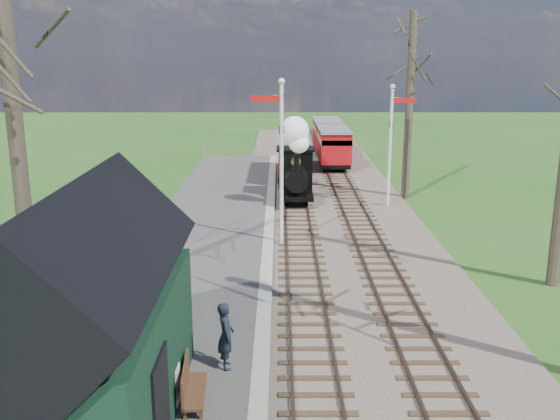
{
  "coord_description": "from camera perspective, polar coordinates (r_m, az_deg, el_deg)",
  "views": [
    {
      "loc": [
        -0.77,
        -6.4,
        7.09
      ],
      "look_at": [
        -0.76,
        15.27,
        1.6
      ],
      "focal_mm": 40.0,
      "sensor_mm": 36.0,
      "label": 1
    }
  ],
  "objects": [
    {
      "name": "coping_strip",
      "position": [
        21.57,
        -1.18,
        -4.68
      ],
      "size": [
        0.4,
        44.0,
        0.21
      ],
      "primitive_type": "cube",
      "color": "#B2AD9E",
      "rests_on": "ground"
    },
    {
      "name": "locomotive",
      "position": [
        29.71,
        1.43,
        4.2
      ],
      "size": [
        1.65,
        3.86,
        4.14
      ],
      "color": "black",
      "rests_on": "ground"
    },
    {
      "name": "sign_board",
      "position": [
        12.94,
        -9.59,
        -15.67
      ],
      "size": [
        0.14,
        0.67,
        0.97
      ],
      "color": "#0D3E20",
      "rests_on": "platform"
    },
    {
      "name": "red_carriage_a",
      "position": [
        39.15,
        4.92,
        5.81
      ],
      "size": [
        1.91,
        4.72,
        2.01
      ],
      "color": "black",
      "rests_on": "ground"
    },
    {
      "name": "track_near",
      "position": [
        29.26,
        1.47,
        0.39
      ],
      "size": [
        1.6,
        60.0,
        0.15
      ],
      "color": "brown",
      "rests_on": "ground"
    },
    {
      "name": "ballast_bed",
      "position": [
        29.34,
        4.01,
        0.3
      ],
      "size": [
        8.0,
        60.0,
        0.1
      ],
      "primitive_type": "cube",
      "color": "brown",
      "rests_on": "ground"
    },
    {
      "name": "station_shed",
      "position": [
        11.99,
        -17.41,
        -10.19
      ],
      "size": [
        3.25,
        6.3,
        4.78
      ],
      "color": "black",
      "rests_on": "platform"
    },
    {
      "name": "person",
      "position": [
        14.2,
        -4.98,
        -11.36
      ],
      "size": [
        0.45,
        0.61,
        1.55
      ],
      "primitive_type": "imported",
      "rotation": [
        0.0,
        0.0,
        1.72
      ],
      "color": "black",
      "rests_on": "platform"
    },
    {
      "name": "bare_trees",
      "position": [
        16.74,
        7.25,
        7.65
      ],
      "size": [
        15.51,
        22.39,
        12.0
      ],
      "color": "#382D23",
      "rests_on": "ground"
    },
    {
      "name": "semaphore_far",
      "position": [
        29.11,
        10.21,
        6.61
      ],
      "size": [
        1.22,
        0.24,
        5.72
      ],
      "color": "silver",
      "rests_on": "ground"
    },
    {
      "name": "track_far",
      "position": [
        29.44,
        6.54,
        0.39
      ],
      "size": [
        1.6,
        60.0,
        0.15
      ],
      "color": "brown",
      "rests_on": "ground"
    },
    {
      "name": "coach",
      "position": [
        35.77,
        1.2,
        5.08
      ],
      "size": [
        1.93,
        6.62,
        2.03
      ],
      "color": "black",
      "rests_on": "ground"
    },
    {
      "name": "platform",
      "position": [
        21.74,
        -7.27,
        -4.66
      ],
      "size": [
        5.0,
        44.0,
        0.2
      ],
      "primitive_type": "cube",
      "color": "#474442",
      "rests_on": "ground"
    },
    {
      "name": "fence_line",
      "position": [
        42.92,
        1.4,
        5.45
      ],
      "size": [
        12.6,
        0.08,
        1.0
      ],
      "color": "slate",
      "rests_on": "ground"
    },
    {
      "name": "distant_hills",
      "position": [
        74.55,
        1.63,
        -4.0
      ],
      "size": [
        114.4,
        48.0,
        22.02
      ],
      "color": "#385B23",
      "rests_on": "ground"
    },
    {
      "name": "red_carriage_b",
      "position": [
        44.58,
        4.33,
        6.85
      ],
      "size": [
        1.91,
        4.72,
        2.01
      ],
      "color": "black",
      "rests_on": "ground"
    },
    {
      "name": "semaphore_near",
      "position": [
        22.67,
        -0.03,
        5.42
      ],
      "size": [
        1.22,
        0.24,
        6.22
      ],
      "color": "silver",
      "rests_on": "ground"
    },
    {
      "name": "bench",
      "position": [
        13.18,
        -8.26,
        -15.52
      ],
      "size": [
        0.51,
        1.47,
        0.82
      ],
      "color": "#4C2E1B",
      "rests_on": "platform"
    }
  ]
}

